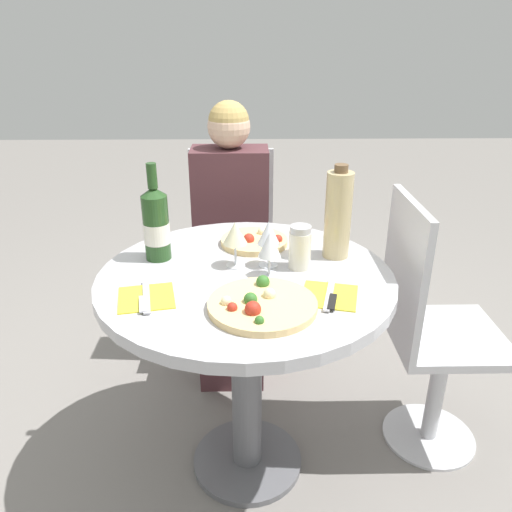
# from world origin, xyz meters

# --- Properties ---
(ground_plane) EXTENTS (12.00, 12.00, 0.00)m
(ground_plane) POSITION_xyz_m (0.00, 0.00, 0.00)
(ground_plane) COLOR gray
(ground_plane) RESTS_ON ground
(dining_table) EXTENTS (0.90, 0.90, 0.77)m
(dining_table) POSITION_xyz_m (0.00, 0.00, 0.61)
(dining_table) COLOR slate
(dining_table) RESTS_ON ground_plane
(chair_behind_diner) EXTENTS (0.38, 0.38, 0.96)m
(chair_behind_diner) POSITION_xyz_m (-0.07, 0.77, 0.47)
(chair_behind_diner) COLOR silver
(chair_behind_diner) RESTS_ON ground_plane
(seated_diner) EXTENTS (0.32, 0.40, 1.19)m
(seated_diner) POSITION_xyz_m (-0.07, 0.62, 0.53)
(seated_diner) COLOR #512D33
(seated_diner) RESTS_ON ground_plane
(chair_empty_side) EXTENTS (0.38, 0.38, 0.96)m
(chair_empty_side) POSITION_xyz_m (0.63, 0.11, 0.47)
(chair_empty_side) COLOR silver
(chair_empty_side) RESTS_ON ground_plane
(pizza_large) EXTENTS (0.29, 0.29, 0.05)m
(pizza_large) POSITION_xyz_m (0.04, -0.21, 0.78)
(pizza_large) COLOR #E5C17F
(pizza_large) RESTS_ON dining_table
(pizza_small_far) EXTENTS (0.23, 0.23, 0.05)m
(pizza_small_far) POSITION_xyz_m (0.03, 0.23, 0.78)
(pizza_small_far) COLOR #E5C17F
(pizza_small_far) RESTS_ON dining_table
(wine_bottle) EXTENTS (0.08, 0.08, 0.31)m
(wine_bottle) POSITION_xyz_m (-0.28, 0.12, 0.88)
(wine_bottle) COLOR #23471E
(wine_bottle) RESTS_ON dining_table
(tall_carafe) EXTENTS (0.08, 0.08, 0.30)m
(tall_carafe) POSITION_xyz_m (0.29, 0.13, 0.91)
(tall_carafe) COLOR tan
(tall_carafe) RESTS_ON dining_table
(sugar_shaker) EXTENTS (0.07, 0.07, 0.14)m
(sugar_shaker) POSITION_xyz_m (0.17, 0.04, 0.83)
(sugar_shaker) COLOR silver
(sugar_shaker) RESTS_ON dining_table
(wine_glass_back_left) EXTENTS (0.08, 0.08, 0.14)m
(wine_glass_back_left) POSITION_xyz_m (-0.03, 0.06, 0.87)
(wine_glass_back_left) COLOR silver
(wine_glass_back_left) RESTS_ON dining_table
(wine_glass_back_right) EXTENTS (0.07, 0.07, 0.15)m
(wine_glass_back_right) POSITION_xyz_m (0.07, 0.06, 0.87)
(wine_glass_back_right) COLOR silver
(wine_glass_back_right) RESTS_ON dining_table
(wine_glass_front_right) EXTENTS (0.07, 0.07, 0.14)m
(wine_glass_front_right) POSITION_xyz_m (0.07, -0.01, 0.86)
(wine_glass_front_right) COLOR silver
(wine_glass_front_right) RESTS_ON dining_table
(place_setting_left) EXTENTS (0.18, 0.19, 0.01)m
(place_setting_left) POSITION_xyz_m (-0.27, -0.15, 0.77)
(place_setting_left) COLOR yellow
(place_setting_left) RESTS_ON dining_table
(place_setting_right) EXTENTS (0.18, 0.19, 0.01)m
(place_setting_right) POSITION_xyz_m (0.23, -0.15, 0.77)
(place_setting_right) COLOR yellow
(place_setting_right) RESTS_ON dining_table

